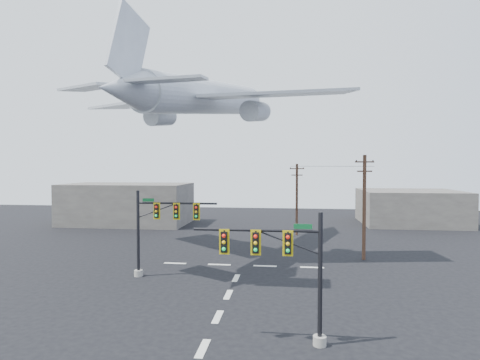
# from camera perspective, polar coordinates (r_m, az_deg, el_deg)

# --- Properties ---
(ground) EXTENTS (120.00, 120.00, 0.00)m
(ground) POSITION_cam_1_polar(r_m,az_deg,el_deg) (24.25, -3.19, -18.87)
(ground) COLOR black
(ground) RESTS_ON ground
(lane_markings) EXTENTS (14.00, 21.20, 0.01)m
(lane_markings) POSITION_cam_1_polar(r_m,az_deg,el_deg) (29.22, -1.28, -15.17)
(lane_markings) COLOR silver
(lane_markings) RESTS_ON ground
(signal_mast_near) EXTENTS (6.48, 0.71, 6.44)m
(signal_mast_near) POSITION_cam_1_polar(r_m,az_deg,el_deg) (19.88, 6.75, -12.54)
(signal_mast_near) COLOR gray
(signal_mast_near) RESTS_ON ground
(signal_mast_far) EXTENTS (6.60, 0.74, 6.73)m
(signal_mast_far) POSITION_cam_1_polar(r_m,az_deg,el_deg) (31.89, -11.67, -6.75)
(signal_mast_far) COLOR gray
(signal_mast_far) RESTS_ON ground
(utility_pole_a) EXTENTS (1.84, 0.85, 9.66)m
(utility_pole_a) POSITION_cam_1_polar(r_m,az_deg,el_deg) (38.59, 17.25, -3.42)
(utility_pole_a) COLOR #462B1E
(utility_pole_a) RESTS_ON ground
(utility_pole_b) EXTENTS (1.81, 0.31, 8.92)m
(utility_pole_b) POSITION_cam_1_polar(r_m,az_deg,el_deg) (50.50, 8.08, -2.53)
(utility_pole_b) COLOR #462B1E
(utility_pole_b) RESTS_ON ground
(power_lines) EXTENTS (7.58, 12.54, 0.03)m
(power_lines) POSITION_cam_1_polar(r_m,az_deg,el_deg) (44.24, 12.09, 1.92)
(power_lines) COLOR black
(airliner) EXTENTS (28.38, 30.56, 8.09)m
(airliner) POSITION_cam_1_polar(r_m,az_deg,el_deg) (40.69, -4.75, 11.58)
(airliner) COLOR #B4BBC1
(building_left) EXTENTS (18.00, 10.00, 6.00)m
(building_left) POSITION_cam_1_polar(r_m,az_deg,el_deg) (62.38, -15.72, -3.26)
(building_left) COLOR slate
(building_left) RESTS_ON ground
(building_right) EXTENTS (14.00, 12.00, 5.00)m
(building_right) POSITION_cam_1_polar(r_m,az_deg,el_deg) (65.13, 23.02, -3.57)
(building_right) COLOR slate
(building_right) RESTS_ON ground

